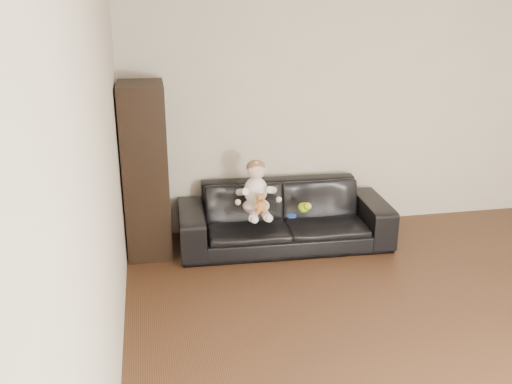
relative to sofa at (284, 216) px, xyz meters
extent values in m
plane|color=#452A18|center=(0.90, -2.25, -0.31)|extent=(5.50, 5.50, 0.00)
plane|color=beige|center=(0.90, 0.50, 0.99)|extent=(5.00, 0.00, 5.00)
plane|color=beige|center=(-1.60, -2.25, 0.99)|extent=(0.00, 5.50, 5.50)
imported|color=black|center=(0.00, 0.00, 0.00)|extent=(2.18, 0.91, 0.63)
cube|color=black|center=(-1.37, 0.10, 0.54)|extent=(0.43, 0.59, 1.70)
cube|color=silver|center=(-1.35, 0.10, 0.92)|extent=(0.18, 0.25, 0.28)
ellipsoid|color=#F5CFD1|center=(-0.31, -0.10, 0.17)|extent=(0.29, 0.26, 0.15)
ellipsoid|color=white|center=(-0.31, -0.09, 0.33)|extent=(0.25, 0.21, 0.28)
sphere|color=beige|center=(-0.31, -0.10, 0.55)|extent=(0.20, 0.20, 0.18)
ellipsoid|color=#8C603F|center=(-0.31, -0.09, 0.57)|extent=(0.20, 0.20, 0.13)
cylinder|color=#F5CFD1|center=(-0.37, -0.28, 0.15)|extent=(0.10, 0.23, 0.09)
cylinder|color=#F5CFD1|center=(-0.26, -0.28, 0.15)|extent=(0.10, 0.23, 0.09)
sphere|color=white|center=(-0.38, -0.39, 0.15)|extent=(0.08, 0.08, 0.08)
sphere|color=white|center=(-0.25, -0.39, 0.15)|extent=(0.08, 0.08, 0.08)
cylinder|color=white|center=(-0.46, -0.15, 0.35)|extent=(0.09, 0.20, 0.12)
cylinder|color=white|center=(-0.17, -0.15, 0.35)|extent=(0.09, 0.20, 0.12)
ellipsoid|color=#B87534|center=(-0.30, -0.28, 0.23)|extent=(0.13, 0.12, 0.12)
sphere|color=#B87534|center=(-0.30, -0.29, 0.32)|extent=(0.10, 0.10, 0.08)
sphere|color=#B87534|center=(-0.33, -0.28, 0.35)|extent=(0.04, 0.04, 0.03)
sphere|color=#B87534|center=(-0.28, -0.28, 0.35)|extent=(0.04, 0.04, 0.03)
sphere|color=#593819|center=(-0.30, -0.33, 0.31)|extent=(0.04, 0.04, 0.03)
ellipsoid|color=#A3D318|center=(0.15, -0.17, 0.15)|extent=(0.15, 0.17, 0.10)
sphere|color=#D44818|center=(0.18, -0.12, 0.14)|extent=(0.09, 0.09, 0.07)
cylinder|color=#173ABF|center=(0.01, -0.27, 0.11)|extent=(0.12, 0.12, 0.01)
camera|label=1|loc=(-1.31, -5.28, 2.18)|focal=40.00mm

